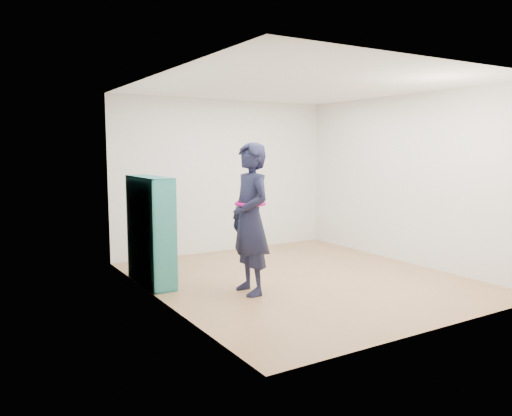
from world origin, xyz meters
TOP-DOWN VIEW (x-y plane):
  - floor at (0.00, 0.00)m, footprint 4.50×4.50m
  - ceiling at (0.00, 0.00)m, footprint 4.50×4.50m
  - wall_left at (-2.00, 0.00)m, footprint 0.02×4.50m
  - wall_right at (2.00, 0.00)m, footprint 0.02×4.50m
  - wall_back at (0.00, 2.25)m, footprint 4.00×0.02m
  - wall_front at (0.00, -2.25)m, footprint 4.00×0.02m
  - bookshelf at (-1.86, 0.83)m, footprint 0.31×1.06m
  - person at (-0.94, -0.22)m, footprint 0.47×0.69m
  - smartphone at (-1.07, -0.13)m, footprint 0.01×0.11m

SIDE VIEW (x-z plane):
  - floor at x=0.00m, z-range 0.00..0.00m
  - bookshelf at x=-1.86m, z-range -0.02..1.40m
  - person at x=-0.94m, z-range 0.00..1.85m
  - smartphone at x=-1.07m, z-range 0.98..1.11m
  - wall_left at x=-2.00m, z-range 0.00..2.60m
  - wall_right at x=2.00m, z-range 0.00..2.60m
  - wall_back at x=0.00m, z-range 0.00..2.60m
  - wall_front at x=0.00m, z-range 0.00..2.60m
  - ceiling at x=0.00m, z-range 2.60..2.60m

